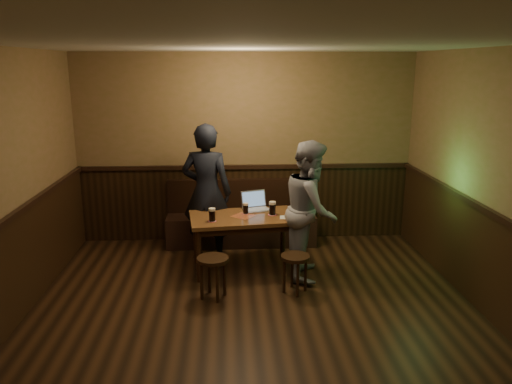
{
  "coord_description": "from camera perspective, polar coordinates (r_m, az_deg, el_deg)",
  "views": [
    {
      "loc": [
        -0.26,
        -4.38,
        2.62
      ],
      "look_at": [
        0.08,
        1.66,
        1.07
      ],
      "focal_mm": 35.0,
      "sensor_mm": 36.0,
      "label": 1
    }
  ],
  "objects": [
    {
      "name": "laptop",
      "position": [
        6.7,
        -0.08,
        -1.48
      ],
      "size": [
        0.41,
        0.37,
        0.24
      ],
      "rotation": [
        0.0,
        0.0,
        0.31
      ],
      "color": "silver",
      "rests_on": "pub_table"
    },
    {
      "name": "menu",
      "position": [
        6.38,
        3.74,
        -2.92
      ],
      "size": [
        0.24,
        0.17,
        0.0
      ],
      "primitive_type": "cube",
      "rotation": [
        0.0,
        0.0,
        -0.11
      ],
      "color": "silver",
      "rests_on": "pub_table"
    },
    {
      "name": "pint_right",
      "position": [
        6.46,
        1.88,
        -1.86
      ],
      "size": [
        0.12,
        0.12,
        0.18
      ],
      "color": "#AF1538",
      "rests_on": "pub_table"
    },
    {
      "name": "bench",
      "position": [
        7.49,
        -1.69,
        -3.58
      ],
      "size": [
        2.2,
        0.5,
        0.95
      ],
      "color": "black",
      "rests_on": "ground"
    },
    {
      "name": "stool_right",
      "position": [
        5.91,
        4.5,
        -8.08
      ],
      "size": [
        0.38,
        0.38,
        0.46
      ],
      "rotation": [
        0.0,
        0.0,
        0.12
      ],
      "color": "black",
      "rests_on": "ground"
    },
    {
      "name": "pint_mid",
      "position": [
        6.51,
        -1.18,
        -1.88
      ],
      "size": [
        0.09,
        0.09,
        0.15
      ],
      "color": "#AF1538",
      "rests_on": "pub_table"
    },
    {
      "name": "pint_left",
      "position": [
        6.22,
        -5.04,
        -2.6
      ],
      "size": [
        0.11,
        0.11,
        0.17
      ],
      "color": "#AF1538",
      "rests_on": "pub_table"
    },
    {
      "name": "person_suit",
      "position": [
        6.79,
        -5.65,
        -0.03
      ],
      "size": [
        0.77,
        0.59,
        1.88
      ],
      "primitive_type": "imported",
      "rotation": [
        0.0,
        0.0,
        2.92
      ],
      "color": "black",
      "rests_on": "ground"
    },
    {
      "name": "person_grey",
      "position": [
        6.25,
        6.29,
        -2.0
      ],
      "size": [
        0.81,
        0.96,
        1.73
      ],
      "primitive_type": "imported",
      "rotation": [
        0.0,
        0.0,
        1.37
      ],
      "color": "gray",
      "rests_on": "ground"
    },
    {
      "name": "pub_table",
      "position": [
        6.46,
        -1.47,
        -3.57
      ],
      "size": [
        1.44,
        0.93,
        0.73
      ],
      "rotation": [
        0.0,
        0.0,
        0.12
      ],
      "color": "#573A19",
      "rests_on": "ground"
    },
    {
      "name": "room",
      "position": [
        4.82,
        -0.01,
        -2.76
      ],
      "size": [
        5.04,
        6.04,
        2.84
      ],
      "color": "black",
      "rests_on": "ground"
    },
    {
      "name": "stool_left",
      "position": [
        5.77,
        -4.95,
        -8.39
      ],
      "size": [
        0.47,
        0.47,
        0.49
      ],
      "rotation": [
        0.0,
        0.0,
        0.37
      ],
      "color": "black",
      "rests_on": "ground"
    }
  ]
}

